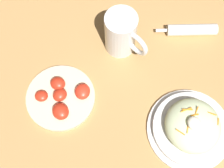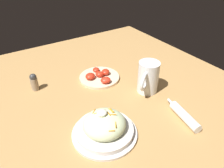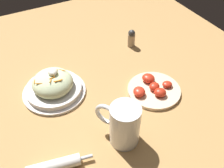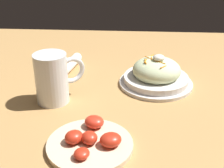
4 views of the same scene
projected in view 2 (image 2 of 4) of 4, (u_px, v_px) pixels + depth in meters
ground_plane at (93, 107)px, 0.87m from camera, size 1.43×1.43×0.00m
salad_plate at (104, 127)px, 0.73m from camera, size 0.23×0.23×0.10m
beer_mug at (148, 78)px, 0.93m from camera, size 0.13×0.11×0.14m
napkin_roll at (185, 116)px, 0.81m from camera, size 0.06×0.19×0.03m
tomato_plate at (99, 77)px, 1.04m from camera, size 0.19×0.19×0.04m
salt_shaker at (34, 82)px, 0.96m from camera, size 0.03×0.03×0.08m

